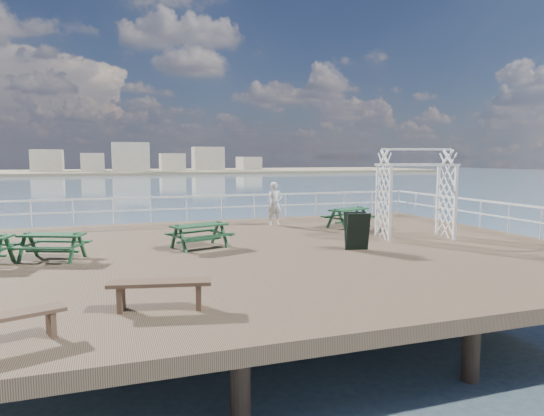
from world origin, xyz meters
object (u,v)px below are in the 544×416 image
Objects in this scene: picnic_table_d at (52,241)px; trellis_arbor at (415,198)px; person at (275,204)px; flat_bench_near at (6,322)px; picnic_table_c at (349,214)px; flat_bench_far at (160,288)px; picnic_table_b at (199,231)px.

picnic_table_d is 11.16m from trellis_arbor.
trellis_arbor is 5.57m from person.
trellis_arbor reaches higher than person.
trellis_arbor is (11.15, 6.06, 0.99)m from flat_bench_near.
picnic_table_c is 1.13× the size of flat_bench_far.
trellis_arbor reaches higher than picnic_table_c.
picnic_table_d reaches higher than flat_bench_near.
picnic_table_d is 8.80m from person.
flat_bench_near is at bearing -125.72° from person.
picnic_table_d is 1.15× the size of person.
flat_bench_near is 12.72m from trellis_arbor.
flat_bench_far is 10.28m from trellis_arbor.
picnic_table_c reaches higher than flat_bench_far.
trellis_arbor is (7.15, -0.53, 0.81)m from picnic_table_b.
flat_bench_far is at bearing -44.43° from picnic_table_d.
picnic_table_d is at bearing 168.12° from picnic_table_b.
flat_bench_far is (2.26, 0.97, 0.05)m from flat_bench_near.
picnic_table_b is 7.71m from flat_bench_near.
picnic_table_c is at bearing 22.12° from flat_bench_near.
picnic_table_d is 6.17m from flat_bench_near.
flat_bench_near is at bearing -144.91° from flat_bench_far.
picnic_table_b is at bearing -173.05° from trellis_arbor.
picnic_table_c is at bearing 37.51° from picnic_table_d.
flat_bench_near is at bearing -139.21° from picnic_table_b.
picnic_table_d reaches higher than flat_bench_far.
flat_bench_far is 10.93m from person.
picnic_table_b is 1.22× the size of flat_bench_near.
picnic_table_b is 1.07× the size of flat_bench_far.
person is at bearing 139.37° from trellis_arbor.
picnic_table_d is at bearing 70.73° from flat_bench_near.
picnic_table_c is 1.05× the size of picnic_table_d.
picnic_table_b is 6.65m from picnic_table_c.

